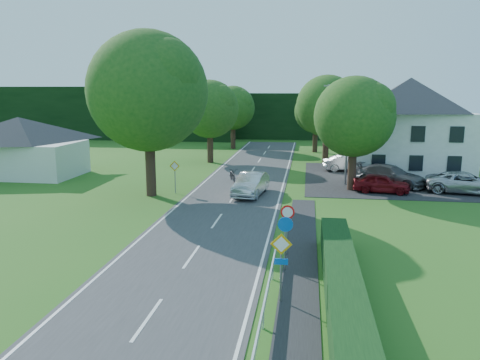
% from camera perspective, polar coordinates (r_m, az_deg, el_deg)
% --- Properties ---
extents(road, '(7.00, 80.00, 0.04)m').
position_cam_1_polar(road, '(29.27, -2.08, -3.96)').
color(road, '#363739').
rests_on(road, ground).
extents(parking_pad, '(14.00, 16.00, 0.04)m').
position_cam_1_polar(parking_pad, '(42.07, 17.56, 0.13)').
color(parking_pad, black).
rests_on(parking_pad, ground).
extents(line_edge_left, '(0.12, 80.00, 0.01)m').
position_cam_1_polar(line_edge_left, '(30.00, -8.22, -3.64)').
color(line_edge_left, white).
rests_on(line_edge_left, road).
extents(line_edge_right, '(0.12, 80.00, 0.01)m').
position_cam_1_polar(line_edge_right, '(28.87, 4.29, -4.14)').
color(line_edge_right, white).
rests_on(line_edge_right, road).
extents(line_centre, '(0.12, 80.00, 0.01)m').
position_cam_1_polar(line_centre, '(29.26, -2.09, -3.91)').
color(line_centre, white).
rests_on(line_centre, road).
extents(tree_main, '(9.40, 9.40, 11.64)m').
position_cam_1_polar(tree_main, '(33.75, -11.07, 7.82)').
color(tree_main, '#1A4A16').
rests_on(tree_main, ground).
extents(tree_left_far, '(7.00, 7.00, 8.58)m').
position_cam_1_polar(tree_left_far, '(48.98, -3.68, 7.12)').
color(tree_left_far, '#1A4A16').
rests_on(tree_left_far, ground).
extents(tree_right_far, '(7.40, 7.40, 9.09)m').
position_cam_1_polar(tree_right_far, '(49.94, 10.52, 7.33)').
color(tree_right_far, '#1A4A16').
rests_on(tree_right_far, ground).
extents(tree_left_back, '(6.60, 6.60, 8.07)m').
position_cam_1_polar(tree_left_back, '(60.68, -0.85, 7.64)').
color(tree_left_back, '#1A4A16').
rests_on(tree_left_back, ground).
extents(tree_right_back, '(6.20, 6.20, 7.56)m').
position_cam_1_polar(tree_right_back, '(57.94, 9.21, 7.09)').
color(tree_right_back, '#1A4A16').
rests_on(tree_right_back, ground).
extents(tree_right_mid, '(7.00, 7.00, 8.58)m').
position_cam_1_polar(tree_right_mid, '(36.12, 13.68, 5.47)').
color(tree_right_mid, '#1A4A16').
rests_on(tree_right_mid, ground).
extents(treeline_left, '(44.00, 6.00, 8.00)m').
position_cam_1_polar(treeline_left, '(77.36, -17.24, 7.85)').
color(treeline_left, black).
rests_on(treeline_left, ground).
extents(treeline_right, '(30.00, 5.00, 7.00)m').
position_cam_1_polar(treeline_right, '(73.98, 10.60, 7.64)').
color(treeline_right, black).
rests_on(treeline_right, ground).
extents(bungalow_left, '(11.00, 6.50, 5.20)m').
position_cam_1_polar(bungalow_left, '(45.66, -25.22, 3.83)').
color(bungalow_left, silver).
rests_on(bungalow_left, ground).
extents(house_white, '(10.60, 8.40, 8.60)m').
position_cam_1_polar(house_white, '(44.81, 19.82, 6.29)').
color(house_white, silver).
rests_on(house_white, ground).
extents(streetlight, '(2.03, 0.18, 8.00)m').
position_cam_1_polar(streetlight, '(38.05, 12.76, 6.04)').
color(streetlight, slate).
rests_on(streetlight, ground).
extents(sign_priority_right, '(0.78, 0.09, 2.59)m').
position_cam_1_polar(sign_priority_right, '(16.83, 5.03, -9.08)').
color(sign_priority_right, slate).
rests_on(sign_priority_right, ground).
extents(sign_roundabout, '(0.64, 0.08, 2.37)m').
position_cam_1_polar(sign_roundabout, '(19.71, 5.54, -6.45)').
color(sign_roundabout, slate).
rests_on(sign_roundabout, ground).
extents(sign_speed_limit, '(0.64, 0.11, 2.37)m').
position_cam_1_polar(sign_speed_limit, '(21.59, 5.81, -4.63)').
color(sign_speed_limit, slate).
rests_on(sign_speed_limit, ground).
extents(sign_priority_left, '(0.78, 0.09, 2.44)m').
position_cam_1_polar(sign_priority_left, '(34.67, -7.95, 1.17)').
color(sign_priority_left, slate).
rests_on(sign_priority_left, ground).
extents(moving_car, '(2.34, 5.08, 1.61)m').
position_cam_1_polar(moving_car, '(33.71, 1.34, -0.51)').
color(moving_car, '#BABBBF').
rests_on(moving_car, road).
extents(motorcycle, '(1.40, 2.26, 1.12)m').
position_cam_1_polar(motorcycle, '(38.93, -0.90, 0.67)').
color(motorcycle, black).
rests_on(motorcycle, road).
extents(parked_car_red, '(4.28, 2.24, 1.39)m').
position_cam_1_polar(parked_car_red, '(36.15, 16.86, -0.39)').
color(parked_car_red, maroon).
rests_on(parked_car_red, parking_pad).
extents(parked_car_silver_a, '(4.58, 2.25, 1.45)m').
position_cam_1_polar(parked_car_silver_a, '(44.99, 12.89, 2.01)').
color(parked_car_silver_a, '#ABABAF').
rests_on(parked_car_silver_a, parking_pad).
extents(parked_car_grey, '(6.08, 4.82, 1.65)m').
position_cam_1_polar(parked_car_grey, '(38.88, 17.77, 0.53)').
color(parked_car_grey, '#55565B').
rests_on(parked_car_grey, parking_pad).
extents(parked_car_silver_b, '(5.94, 3.55, 1.55)m').
position_cam_1_polar(parked_car_silver_b, '(38.24, 25.82, -0.29)').
color(parked_car_silver_b, '#B6B7BE').
rests_on(parked_car_silver_b, parking_pad).
extents(parasol, '(2.38, 2.42, 1.98)m').
position_cam_1_polar(parasol, '(43.47, 13.25, 2.04)').
color(parasol, '#A4100D').
rests_on(parasol, parking_pad).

